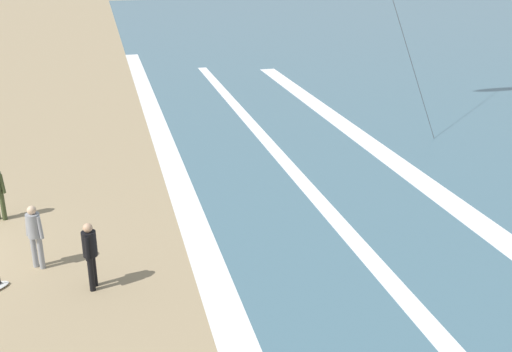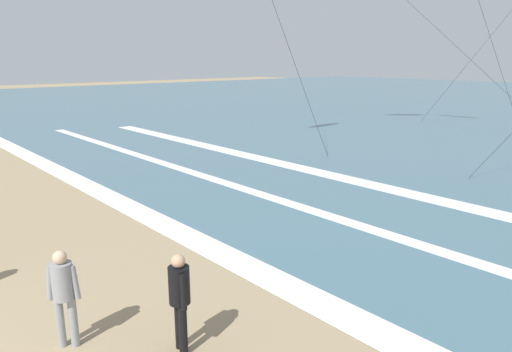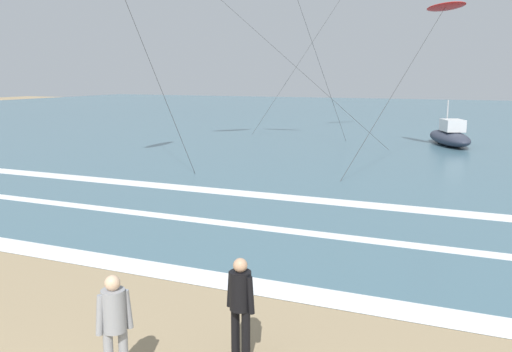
% 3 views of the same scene
% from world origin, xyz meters
% --- Properties ---
extents(wave_foam_shoreline, '(55.25, 0.82, 0.01)m').
position_xyz_m(wave_foam_shoreline, '(-0.50, 7.05, 0.01)').
color(wave_foam_shoreline, white).
rests_on(wave_foam_shoreline, ocean_surface).
extents(wave_foam_mid_break, '(41.06, 0.51, 0.01)m').
position_xyz_m(wave_foam_mid_break, '(-1.87, 10.96, 0.01)').
color(wave_foam_mid_break, white).
rests_on(wave_foam_mid_break, ocean_surface).
extents(wave_foam_outer_break, '(39.93, 0.89, 0.01)m').
position_xyz_m(wave_foam_outer_break, '(-1.02, 14.71, 0.01)').
color(wave_foam_outer_break, white).
rests_on(wave_foam_outer_break, ocean_surface).
extents(surfer_foreground_main, '(0.51, 0.32, 1.60)m').
position_xyz_m(surfer_foreground_main, '(2.18, 4.39, 0.96)').
color(surfer_foreground_main, black).
rests_on(surfer_foreground_main, ground).
extents(surfer_right_near, '(0.38, 0.46, 1.60)m').
position_xyz_m(surfer_right_near, '(0.90, 3.13, 0.96)').
color(surfer_right_near, gray).
rests_on(surfer_right_near, ground).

